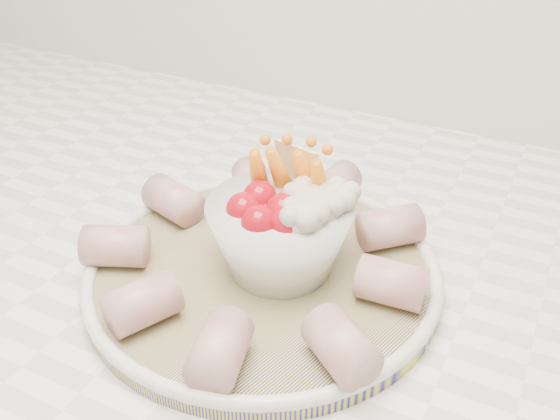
% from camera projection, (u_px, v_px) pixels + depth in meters
% --- Properties ---
extents(serving_platter, '(0.38, 0.38, 0.02)m').
position_uv_depth(serving_platter, '(263.00, 271.00, 0.55)').
color(serving_platter, navy).
rests_on(serving_platter, kitchen_counter).
extents(veggie_bowl, '(0.12, 0.12, 0.11)m').
position_uv_depth(veggie_bowl, '(283.00, 228.00, 0.52)').
color(veggie_bowl, white).
rests_on(veggie_bowl, serving_platter).
extents(cured_meat_rolls, '(0.29, 0.30, 0.04)m').
position_uv_depth(cured_meat_rolls, '(262.00, 250.00, 0.54)').
color(cured_meat_rolls, '#A84D4E').
rests_on(cured_meat_rolls, serving_platter).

